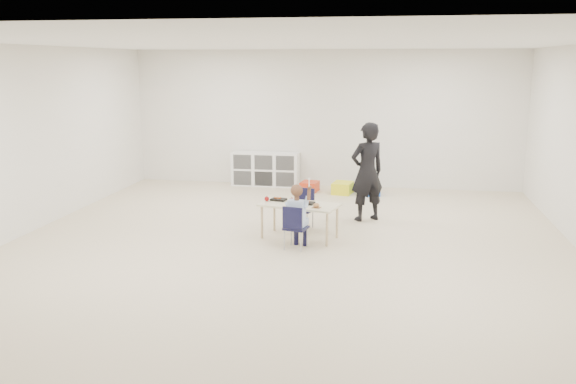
% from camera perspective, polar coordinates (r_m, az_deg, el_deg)
% --- Properties ---
extents(room, '(9.00, 9.02, 2.80)m').
position_cam_1_polar(room, '(8.23, -0.20, 4.04)').
color(room, beige).
rests_on(room, ground).
extents(table, '(1.23, 0.81, 0.52)m').
position_cam_1_polar(table, '(8.96, 1.08, -2.71)').
color(table, beige).
rests_on(table, ground).
extents(chair_near, '(0.36, 0.34, 0.62)m').
position_cam_1_polar(chair_near, '(8.44, 0.76, -3.30)').
color(chair_near, black).
rests_on(chair_near, ground).
extents(chair_far, '(0.36, 0.34, 0.62)m').
position_cam_1_polar(chair_far, '(9.45, 1.38, -1.62)').
color(chair_far, black).
rests_on(chair_far, ground).
extents(child, '(0.50, 0.50, 0.98)m').
position_cam_1_polar(child, '(8.40, 0.76, -2.12)').
color(child, '#A6C1E0').
rests_on(child, chair_near).
extents(lunch_tray_near, '(0.25, 0.21, 0.03)m').
position_cam_1_polar(lunch_tray_near, '(8.89, 1.75, -1.03)').
color(lunch_tray_near, black).
rests_on(lunch_tray_near, table).
extents(lunch_tray_far, '(0.25, 0.21, 0.03)m').
position_cam_1_polar(lunch_tray_far, '(9.11, -0.89, -0.70)').
color(lunch_tray_far, black).
rests_on(lunch_tray_far, table).
extents(milk_carton, '(0.08, 0.08, 0.10)m').
position_cam_1_polar(milk_carton, '(8.76, 0.65, -1.00)').
color(milk_carton, white).
rests_on(milk_carton, table).
extents(bread_roll, '(0.09, 0.09, 0.07)m').
position_cam_1_polar(bread_roll, '(8.67, 2.67, -1.26)').
color(bread_roll, '#AF7C47').
rests_on(bread_roll, table).
extents(apple_near, '(0.07, 0.07, 0.07)m').
position_cam_1_polar(apple_near, '(8.97, 0.36, -0.77)').
color(apple_near, maroon).
rests_on(apple_near, table).
extents(apple_far, '(0.07, 0.07, 0.07)m').
position_cam_1_polar(apple_far, '(9.07, -2.00, -0.64)').
color(apple_far, maroon).
rests_on(apple_far, table).
extents(cubby_shelf, '(1.40, 0.40, 0.70)m').
position_cam_1_polar(cubby_shelf, '(12.77, -2.12, 2.16)').
color(cubby_shelf, white).
rests_on(cubby_shelf, ground).
extents(adult, '(0.70, 0.64, 1.61)m').
position_cam_1_polar(adult, '(9.95, 7.42, 1.88)').
color(adult, black).
rests_on(adult, ground).
extents(bin_red, '(0.37, 0.45, 0.20)m').
position_cam_1_polar(bin_red, '(12.22, 2.03, 0.51)').
color(bin_red, red).
rests_on(bin_red, ground).
extents(bin_yellow, '(0.43, 0.51, 0.22)m').
position_cam_1_polar(bin_yellow, '(12.07, 5.13, 0.39)').
color(bin_yellow, yellow).
rests_on(bin_yellow, ground).
extents(bin_blue, '(0.48, 0.57, 0.24)m').
position_cam_1_polar(bin_blue, '(12.06, 7.55, 0.37)').
color(bin_blue, blue).
rests_on(bin_blue, ground).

